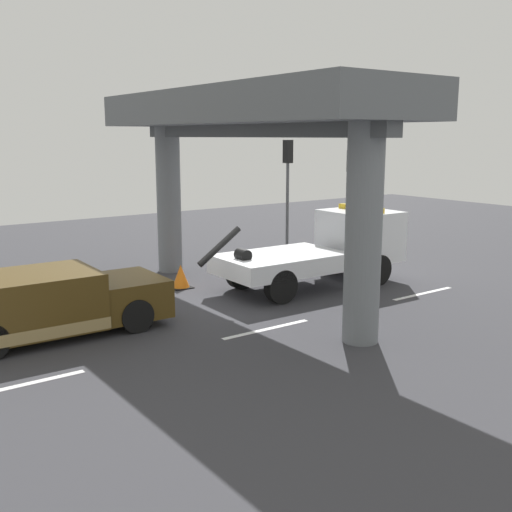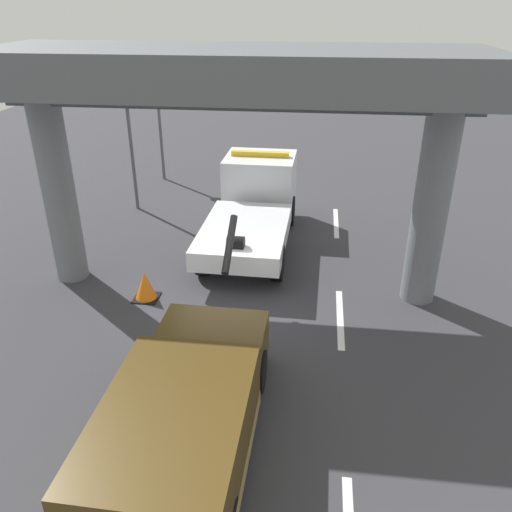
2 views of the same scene
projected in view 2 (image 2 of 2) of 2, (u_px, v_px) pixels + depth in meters
The scene contains 9 objects.
ground_plane at pixel (231, 313), 12.87m from camera, with size 60.00×40.00×0.10m, color #38383D.
lane_stripe_mid at pixel (340, 318), 12.55m from camera, with size 2.60×0.16×0.01m, color silver.
lane_stripe_east at pixel (336, 223), 17.87m from camera, with size 2.60×0.16×0.01m, color silver.
tow_truck_white at pixel (254, 202), 16.30m from camera, with size 7.27×2.52×2.46m.
towed_van_green at pixel (184, 421), 8.45m from camera, with size 5.24×2.30×1.58m.
overpass_structure at pixel (235, 93), 11.68m from camera, with size 3.60×11.39×6.03m.
traffic_light_near at pixel (128, 117), 17.63m from camera, with size 0.39×0.32×4.59m.
traffic_light_far at pixel (159, 107), 20.87m from camera, with size 0.39×0.32×4.13m.
traffic_cone_orange at pixel (145, 286), 13.23m from camera, with size 0.63×0.63×0.75m.
Camera 2 is at (-10.70, -1.94, 7.00)m, focal length 36.09 mm.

